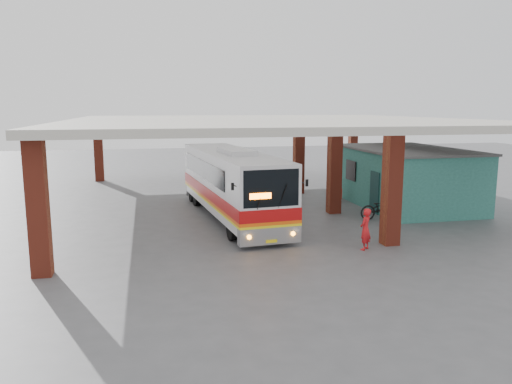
{
  "coord_description": "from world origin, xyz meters",
  "views": [
    {
      "loc": [
        -6.14,
        -20.29,
        5.3
      ],
      "look_at": [
        -1.67,
        0.0,
        1.74
      ],
      "focal_mm": 35.0,
      "sensor_mm": 36.0,
      "label": 1
    }
  ],
  "objects_px": {
    "red_chair": "(339,195)",
    "coach_bus": "(231,183)",
    "pedestrian": "(365,229)",
    "motorcycle": "(382,208)"
  },
  "relations": [
    {
      "from": "pedestrian",
      "to": "red_chair",
      "type": "height_order",
      "value": "pedestrian"
    },
    {
      "from": "coach_bus",
      "to": "red_chair",
      "type": "xyz_separation_m",
      "value": [
        6.62,
        2.76,
        -1.33
      ]
    },
    {
      "from": "red_chair",
      "to": "pedestrian",
      "type": "bearing_deg",
      "value": -103.67
    },
    {
      "from": "coach_bus",
      "to": "pedestrian",
      "type": "distance_m",
      "value": 7.65
    },
    {
      "from": "motorcycle",
      "to": "red_chair",
      "type": "relative_size",
      "value": 2.69
    },
    {
      "from": "motorcycle",
      "to": "red_chair",
      "type": "xyz_separation_m",
      "value": [
        -0.29,
        4.67,
        -0.19
      ]
    },
    {
      "from": "red_chair",
      "to": "coach_bus",
      "type": "bearing_deg",
      "value": -155.07
    },
    {
      "from": "coach_bus",
      "to": "pedestrian",
      "type": "height_order",
      "value": "coach_bus"
    },
    {
      "from": "coach_bus",
      "to": "red_chair",
      "type": "height_order",
      "value": "coach_bus"
    },
    {
      "from": "pedestrian",
      "to": "red_chair",
      "type": "relative_size",
      "value": 2.0
    }
  ]
}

